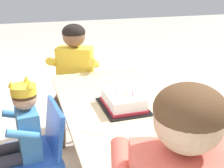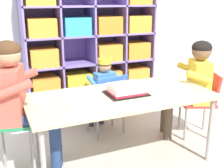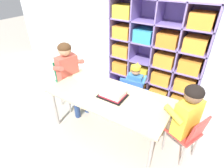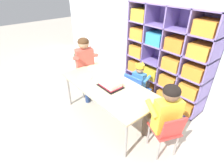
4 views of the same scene
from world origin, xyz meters
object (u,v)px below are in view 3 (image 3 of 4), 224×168
object	(u,v)px
classroom_chair_blue	(133,92)
birthday_cake_on_tray	(113,94)
activity_table	(109,98)
adult_helper_seated	(70,71)
fork_by_napkin	(147,112)
fork_scattered_mid_table	(107,82)
paper_plate_stack	(78,90)
fork_near_cake_tray	(162,106)
classroom_chair_adult_side	(67,80)
guest_at_table_side	(183,113)
classroom_chair_guest_side	(187,133)
fork_beside_plate_stack	(88,102)
child_with_crown	(136,82)

from	to	relation	value
classroom_chair_blue	birthday_cake_on_tray	xyz separation A→B (m)	(-0.04, -0.50, 0.26)
birthday_cake_on_tray	activity_table	bearing A→B (deg)	-172.38
adult_helper_seated	fork_by_napkin	size ratio (longest dim) A/B	9.87
classroom_chair_blue	fork_scattered_mid_table	world-z (taller)	classroom_chair_blue
paper_plate_stack	fork_near_cake_tray	bearing A→B (deg)	15.54
classroom_chair_adult_side	guest_at_table_side	distance (m)	1.76
classroom_chair_blue	birthday_cake_on_tray	bearing A→B (deg)	78.58
activity_table	fork_by_napkin	xyz separation A→B (m)	(0.53, -0.04, 0.05)
fork_scattered_mid_table	activity_table	bearing A→B (deg)	-110.04
classroom_chair_blue	birthday_cake_on_tray	world-z (taller)	birthday_cake_on_tray
classroom_chair_adult_side	classroom_chair_guest_side	xyz separation A→B (m)	(1.86, -0.04, -0.09)
activity_table	classroom_chair_adult_side	bearing A→B (deg)	170.14
paper_plate_stack	fork_beside_plate_stack	world-z (taller)	paper_plate_stack
paper_plate_stack	fork_by_napkin	world-z (taller)	paper_plate_stack
adult_helper_seated	fork_scattered_mid_table	size ratio (longest dim) A/B	9.63
classroom_chair_adult_side	fork_near_cake_tray	world-z (taller)	classroom_chair_adult_side
activity_table	adult_helper_seated	xyz separation A→B (m)	(-0.77, 0.12, 0.12)
classroom_chair_guest_side	paper_plate_stack	distance (m)	1.41
child_with_crown	adult_helper_seated	distance (m)	1.00
paper_plate_stack	birthday_cake_on_tray	bearing A→B (deg)	17.63
activity_table	birthday_cake_on_tray	distance (m)	0.10
classroom_chair_adult_side	fork_by_napkin	bearing A→B (deg)	-82.77
fork_by_napkin	fork_near_cake_tray	distance (m)	0.22
fork_near_cake_tray	fork_beside_plate_stack	size ratio (longest dim) A/B	1.04
child_with_crown	birthday_cake_on_tray	size ratio (longest dim) A/B	2.50
birthday_cake_on_tray	fork_beside_plate_stack	xyz separation A→B (m)	(-0.18, -0.25, -0.04)
activity_table	fork_scattered_mid_table	bearing A→B (deg)	128.15
classroom_chair_adult_side	paper_plate_stack	bearing A→B (deg)	-105.19
guest_at_table_side	fork_near_cake_tray	bearing A→B (deg)	-64.69
classroom_chair_blue	fork_near_cake_tray	bearing A→B (deg)	140.24
fork_beside_plate_stack	fork_near_cake_tray	bearing A→B (deg)	-153.24
child_with_crown	adult_helper_seated	world-z (taller)	adult_helper_seated
fork_by_napkin	fork_scattered_mid_table	distance (m)	0.78
classroom_chair_adult_side	adult_helper_seated	size ratio (longest dim) A/B	0.71
classroom_chair_adult_side	fork_beside_plate_stack	xyz separation A→B (m)	(0.76, -0.40, 0.14)
fork_near_cake_tray	guest_at_table_side	bearing A→B (deg)	-172.18
fork_by_napkin	child_with_crown	bearing A→B (deg)	-108.10
guest_at_table_side	fork_near_cake_tray	xyz separation A→B (m)	(-0.24, -0.01, 0.01)
paper_plate_stack	fork_beside_plate_stack	size ratio (longest dim) A/B	1.51
classroom_chair_blue	child_with_crown	size ratio (longest dim) A/B	0.78
activity_table	guest_at_table_side	xyz separation A→B (m)	(0.87, 0.16, 0.03)
activity_table	classroom_chair_guest_side	distance (m)	0.99
classroom_chair_adult_side	fork_scattered_mid_table	xyz separation A→B (m)	(0.69, 0.09, 0.14)
fork_by_napkin	fork_beside_plate_stack	bearing A→B (deg)	-35.57
birthday_cake_on_tray	fork_near_cake_tray	xyz separation A→B (m)	(0.58, 0.14, -0.04)
activity_table	child_with_crown	size ratio (longest dim) A/B	1.84
classroom_chair_blue	fork_beside_plate_stack	distance (m)	0.81
classroom_chair_adult_side	birthday_cake_on_tray	distance (m)	0.96
classroom_chair_adult_side	fork_by_napkin	xyz separation A→B (m)	(1.42, -0.20, 0.14)
birthday_cake_on_tray	paper_plate_stack	distance (m)	0.47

